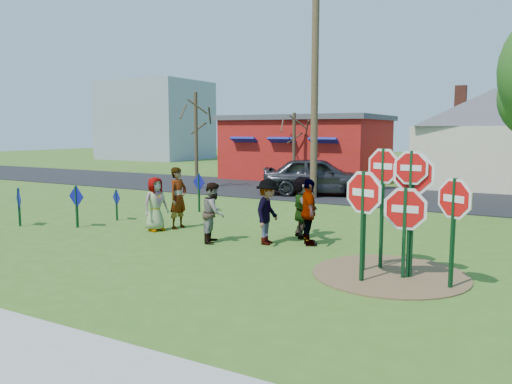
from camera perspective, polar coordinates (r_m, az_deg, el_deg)
ground at (r=13.49m, az=-2.83°, el=-5.75°), size 120.00×120.00×0.00m
road at (r=23.90m, az=11.88°, el=-0.23°), size 120.00×7.50×0.04m
dirt_patch at (r=10.87m, az=15.03°, el=-9.06°), size 3.20×3.20×0.03m
red_building at (r=31.73m, az=5.92°, el=5.17°), size 9.40×7.69×3.90m
cream_house at (r=29.20m, az=26.34°, el=6.20°), size 9.40×9.40×6.50m
distant_building at (r=54.02m, az=-11.41°, el=7.99°), size 10.00×8.00×8.00m
stop_sign_a at (r=9.92m, az=12.18°, el=-1.11°), size 1.08×0.41×2.36m
stop_sign_b at (r=10.94m, az=14.31°, el=1.63°), size 0.99×0.34×2.75m
stop_sign_c at (r=10.36m, az=17.24°, el=0.83°), size 0.93×0.06×2.72m
stop_sign_d at (r=10.41m, az=17.53°, el=0.95°), size 1.15×0.09×2.72m
stop_sign_e at (r=10.39m, az=16.65°, el=-2.49°), size 1.18×0.09×2.02m
stop_sign_f at (r=9.98m, az=21.70°, el=-1.54°), size 0.89×0.58×2.26m
stop_sign_g at (r=10.71m, az=12.35°, el=-0.73°), size 0.75×0.60×2.25m
blue_diamond_a at (r=17.24m, az=-25.47°, el=-1.13°), size 0.65×0.33×1.22m
blue_diamond_b at (r=16.32m, az=-19.83°, el=-1.04°), size 0.69×0.08×1.31m
blue_diamond_c at (r=17.22m, az=-15.66°, el=-1.02°), size 0.53×0.22×1.05m
blue_diamond_d at (r=18.41m, az=-6.54°, el=0.47°), size 0.64×0.21×1.43m
person_a at (r=15.16m, az=-11.42°, el=-1.36°), size 0.72×0.91×1.62m
person_b at (r=15.42m, az=-8.89°, el=-0.67°), size 0.48×0.70×1.88m
person_c at (r=13.40m, az=-4.87°, el=-2.34°), size 0.86×0.96×1.61m
person_d at (r=13.10m, az=1.35°, el=-2.27°), size 0.78×1.19×1.74m
person_e at (r=13.04m, az=6.06°, el=-2.33°), size 0.91×1.09×1.74m
person_f at (r=13.96m, az=5.31°, el=-1.72°), size 1.34×1.60×1.73m
suv at (r=23.14m, az=7.09°, el=1.83°), size 5.45×3.62×1.72m
utility_pole at (r=22.01m, az=6.74°, el=12.84°), size 2.42×0.47×9.93m
bare_tree_west at (r=25.69m, az=-6.87°, el=7.41°), size 1.80×1.80×4.90m
bare_tree_east at (r=27.34m, az=4.37°, el=6.11°), size 1.80×1.80×3.94m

